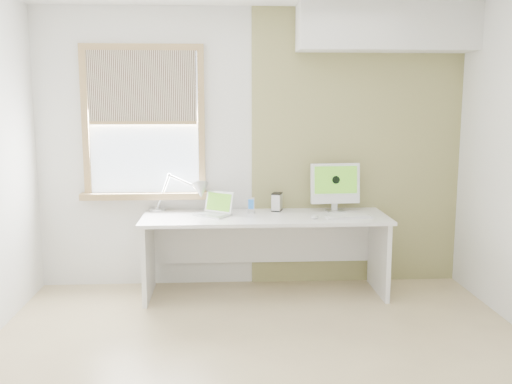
{
  "coord_description": "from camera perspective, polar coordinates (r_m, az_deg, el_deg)",
  "views": [
    {
      "loc": [
        -0.27,
        -3.61,
        1.74
      ],
      "look_at": [
        0.0,
        1.05,
        1.0
      ],
      "focal_mm": 39.9,
      "sensor_mm": 36.0,
      "label": 1
    }
  ],
  "objects": [
    {
      "name": "soffit",
      "position": [
        5.42,
        12.94,
        15.79
      ],
      "size": [
        1.6,
        0.4,
        0.42
      ],
      "primitive_type": "cube",
      "color": "white",
      "rests_on": "room"
    },
    {
      "name": "accent_wall",
      "position": [
        5.51,
        10.05,
        4.3
      ],
      "size": [
        2.0,
        0.02,
        2.6
      ],
      "primitive_type": "cube",
      "color": "#9C915E",
      "rests_on": "room"
    },
    {
      "name": "imac",
      "position": [
        5.33,
        7.94,
        0.75
      ],
      "size": [
        0.46,
        0.16,
        0.45
      ],
      "color": "silver",
      "rests_on": "desk"
    },
    {
      "name": "window",
      "position": [
        5.37,
        -11.2,
        6.77
      ],
      "size": [
        1.2,
        0.14,
        1.42
      ],
      "color": "olive",
      "rests_on": "room"
    },
    {
      "name": "keyboard",
      "position": [
        5.07,
        9.3,
        -2.49
      ],
      "size": [
        0.42,
        0.16,
        0.02
      ],
      "color": "white",
      "rests_on": "desk"
    },
    {
      "name": "desk",
      "position": [
        5.2,
        0.86,
        -4.37
      ],
      "size": [
        2.2,
        0.7,
        0.73
      ],
      "color": "white",
      "rests_on": "room"
    },
    {
      "name": "phone_dock",
      "position": [
        5.22,
        -0.5,
        -1.68
      ],
      "size": [
        0.09,
        0.09,
        0.14
      ],
      "color": "silver",
      "rests_on": "desk"
    },
    {
      "name": "mouse",
      "position": [
        5.0,
        5.91,
        -2.51
      ],
      "size": [
        0.09,
        0.11,
        0.03
      ],
      "primitive_type": "ellipsoid",
      "rotation": [
        0.0,
        0.0,
        -0.3
      ],
      "color": "white",
      "rests_on": "desk"
    },
    {
      "name": "desk_lamp",
      "position": [
        5.25,
        -6.41,
        -0.05
      ],
      "size": [
        0.6,
        0.34,
        0.36
      ],
      "color": "silver",
      "rests_on": "desk"
    },
    {
      "name": "external_drive",
      "position": [
        5.32,
        2.11,
        -1.0
      ],
      "size": [
        0.12,
        0.15,
        0.17
      ],
      "color": "silver",
      "rests_on": "desk"
    },
    {
      "name": "room",
      "position": [
        3.64,
        0.95,
        2.06
      ],
      "size": [
        4.04,
        3.54,
        2.64
      ],
      "color": "tan",
      "rests_on": "ground"
    },
    {
      "name": "laptop",
      "position": [
        5.15,
        -4.11,
        -1.74
      ],
      "size": [
        0.38,
        0.37,
        0.21
      ],
      "color": "silver",
      "rests_on": "desk"
    }
  ]
}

